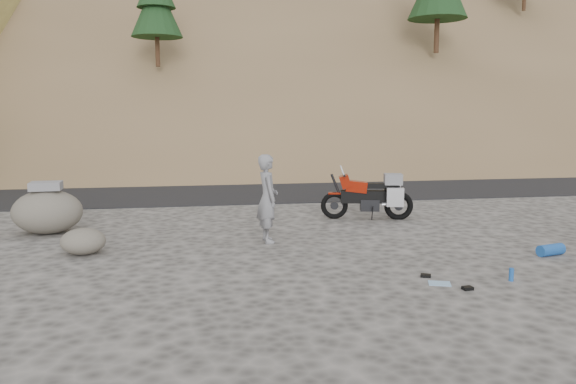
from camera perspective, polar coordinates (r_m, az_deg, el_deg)
name	(u,v)px	position (r m, az deg, el deg)	size (l,w,h in m)	color
ground	(361,254)	(9.67, 7.45, -6.29)	(140.00, 140.00, 0.00)	#413F3C
road	(279,187)	(18.32, -0.92, 0.53)	(120.00, 7.00, 0.05)	black
hillside	(220,11)	(50.65, -6.90, 17.81)	(120.00, 73.00, 46.72)	brown
motorcycle	(371,196)	(12.77, 8.46, -0.41)	(2.06, 0.86, 1.24)	black
man	(268,241)	(10.53, -2.07, -5.05)	(0.60, 0.39, 1.63)	gray
boulder	(47,211)	(12.12, -23.25, -1.76)	(1.51, 1.34, 1.05)	#59554C
small_rock	(83,241)	(10.15, -20.09, -4.73)	(0.81, 0.75, 0.45)	#59554C
gear_blue_mat	(551,250)	(10.46, 25.13, -5.34)	(0.20, 0.20, 0.49)	#1B50A3
gear_bottle	(511,275)	(8.69, 21.74, -7.80)	(0.07, 0.07, 0.19)	#1B50A3
gear_glove_a	(426,276)	(8.53, 13.82, -8.25)	(0.15, 0.11, 0.04)	black
gear_glove_b	(468,288)	(8.10, 17.78, -9.28)	(0.14, 0.10, 0.05)	black
gear_blue_cloth	(439,283)	(8.26, 15.13, -8.96)	(0.30, 0.22, 0.01)	#87AED1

